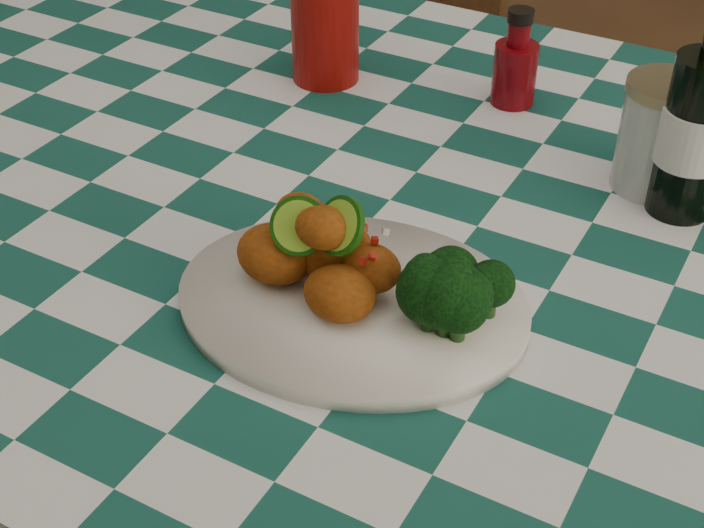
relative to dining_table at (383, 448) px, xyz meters
The scene contains 9 objects.
dining_table is the anchor object (origin of this frame).
plate 0.45m from the dining_table, 73.21° to the right, with size 0.33×0.26×0.02m, color white, non-canonical shape.
fried_chicken_pile 0.49m from the dining_table, 80.51° to the right, with size 0.14×0.10×0.09m, color #9D480F, non-canonical shape.
broccoli_side 0.50m from the dining_table, 48.26° to the right, with size 0.09×0.09×0.07m, color black, non-canonical shape.
red_tumbler 0.56m from the dining_table, 133.59° to the left, with size 0.09×0.09×0.15m, color maroon.
ketchup_bottle 0.53m from the dining_table, 83.53° to the left, with size 0.05×0.05×0.12m, color #6E050C, non-canonical shape.
mason_jar 0.54m from the dining_table, 34.92° to the left, with size 0.09×0.09×0.13m, color #B2BCBA, non-canonical shape.
beer_bottle 0.60m from the dining_table, 25.93° to the left, with size 0.07×0.07×0.24m, color black, non-canonical shape.
wooden_chair_left 0.90m from the dining_table, 122.05° to the left, with size 0.45×0.47×0.99m, color #472814, non-canonical shape.
Camera 1 is at (0.40, -0.79, 1.37)m, focal length 50.00 mm.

